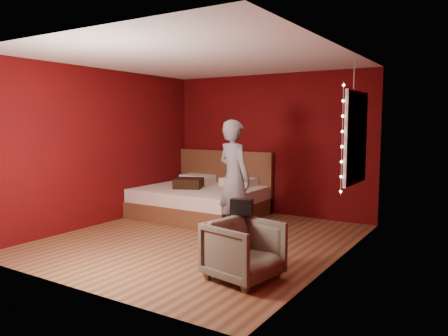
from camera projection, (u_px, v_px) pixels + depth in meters
floor at (201, 239)px, 6.41m from camera, size 4.50×4.50×0.00m
room_walls at (200, 125)px, 6.23m from camera, size 4.04×4.54×2.62m
window at (356, 138)px, 5.97m from camera, size 0.05×0.97×1.27m
fairy_lights at (342, 139)px, 5.54m from camera, size 0.04×0.04×1.45m
bed at (203, 199)px, 8.06m from camera, size 2.10×1.78×1.15m
person at (234, 178)px, 6.60m from camera, size 0.75×0.63×1.75m
armchair at (244, 250)px, 4.74m from camera, size 0.83×0.82×0.65m
handbag at (242, 207)px, 5.05m from camera, size 0.28×0.19×0.18m
throw_pillow at (189, 183)px, 7.94m from camera, size 0.63×0.63×0.17m
hanging_plant at (353, 123)px, 6.37m from camera, size 0.39×0.35×1.09m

